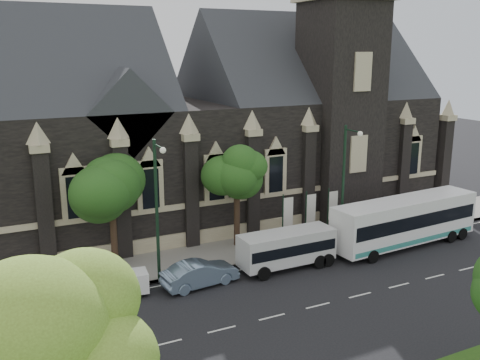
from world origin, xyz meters
TOP-DOWN VIEW (x-y plane):
  - ground at (0.00, 0.00)m, footprint 160.00×160.00m
  - sidewalk at (0.00, 9.50)m, footprint 80.00×5.00m
  - museum at (5.12, 18.78)m, footprint 40.00×17.70m
  - tree_park_near at (-11.77, -8.77)m, footprint 4.42×4.42m
  - tree_walk_right at (3.21, 10.71)m, footprint 4.08×4.08m
  - tree_walk_left at (-5.80, 10.70)m, footprint 3.91×3.91m
  - street_lamp_near at (10.00, 7.09)m, footprint 0.36×1.88m
  - street_lamp_mid at (-4.00, 7.09)m, footprint 0.36×1.88m
  - banner_flag_left at (6.29, 9.00)m, footprint 0.90×0.10m
  - banner_flag_center at (8.29, 9.00)m, footprint 0.90×0.10m
  - banner_flag_right at (10.29, 9.00)m, footprint 0.90×0.10m
  - tour_coach at (14.16, 5.16)m, footprint 12.43×3.52m
  - shuttle_bus at (4.22, 5.44)m, footprint 6.56×2.36m
  - box_trailer at (-6.08, 6.04)m, footprint 2.74×1.62m
  - sedan at (-1.98, 5.46)m, footprint 4.96×2.19m
  - car_far_red at (-10.00, 5.49)m, footprint 4.52×1.97m

SIDE VIEW (x-z plane):
  - ground at x=0.00m, z-range 0.00..0.00m
  - sidewalk at x=0.00m, z-range 0.00..0.15m
  - car_far_red at x=-10.00m, z-range 0.00..1.52m
  - sedan at x=-1.98m, z-range 0.00..1.58m
  - box_trailer at x=-6.08m, z-range 0.10..1.52m
  - shuttle_bus at x=4.22m, z-range 0.21..2.73m
  - tour_coach at x=14.16m, z-range 0.16..3.74m
  - banner_flag_left at x=6.29m, z-range 0.38..4.38m
  - banner_flag_center at x=8.29m, z-range 0.38..4.38m
  - banner_flag_right at x=10.29m, z-range 0.38..4.38m
  - street_lamp_near at x=10.00m, z-range 0.61..9.61m
  - street_lamp_mid at x=-4.00m, z-range 0.61..9.61m
  - tree_walk_left at x=-5.80m, z-range 1.91..9.55m
  - tree_walk_right at x=3.21m, z-range 1.92..9.72m
  - tree_park_near at x=-11.77m, z-range 2.14..10.70m
  - museum at x=5.12m, z-range -6.78..23.12m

